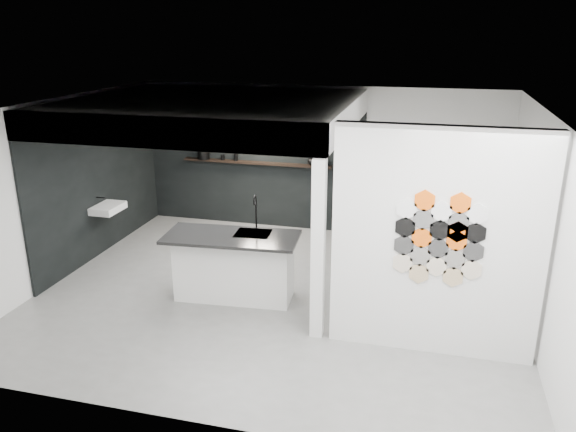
% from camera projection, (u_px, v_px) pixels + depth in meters
% --- Properties ---
extents(floor, '(7.00, 6.00, 0.01)m').
position_uv_depth(floor, '(277.00, 294.00, 8.45)').
color(floor, slate).
extents(partition_panel, '(2.45, 0.15, 2.80)m').
position_uv_depth(partition_panel, '(436.00, 245.00, 6.56)').
color(partition_panel, silver).
rests_on(partition_panel, floor).
extents(bay_clad_back, '(4.40, 0.04, 2.35)m').
position_uv_depth(bay_clad_back, '(253.00, 168.00, 11.11)').
color(bay_clad_back, black).
rests_on(bay_clad_back, floor).
extents(bay_clad_left, '(0.04, 4.00, 2.35)m').
position_uv_depth(bay_clad_left, '(101.00, 186.00, 9.81)').
color(bay_clad_left, black).
rests_on(bay_clad_left, floor).
extents(bulkhead, '(4.40, 4.00, 0.40)m').
position_uv_depth(bulkhead, '(213.00, 111.00, 8.86)').
color(bulkhead, silver).
rests_on(bulkhead, corner_column).
extents(corner_column, '(0.16, 0.16, 2.35)m').
position_uv_depth(corner_column, '(318.00, 251.00, 6.97)').
color(corner_column, silver).
rests_on(corner_column, floor).
extents(fascia_beam, '(4.40, 0.16, 0.40)m').
position_uv_depth(fascia_beam, '(157.00, 132.00, 7.10)').
color(fascia_beam, silver).
rests_on(fascia_beam, corner_column).
extents(wall_basin, '(0.40, 0.60, 0.12)m').
position_uv_depth(wall_basin, '(108.00, 208.00, 9.68)').
color(wall_basin, silver).
rests_on(wall_basin, bay_clad_left).
extents(display_shelf, '(3.00, 0.15, 0.04)m').
position_uv_depth(display_shelf, '(256.00, 163.00, 10.95)').
color(display_shelf, black).
rests_on(display_shelf, bay_clad_back).
extents(kitchen_island, '(1.96, 0.98, 1.53)m').
position_uv_depth(kitchen_island, '(234.00, 265.00, 8.19)').
color(kitchen_island, silver).
rests_on(kitchen_island, floor).
extents(stockpot, '(0.31, 0.31, 0.19)m').
position_uv_depth(stockpot, '(204.00, 154.00, 11.17)').
color(stockpot, black).
rests_on(stockpot, display_shelf).
extents(kettle, '(0.21, 0.21, 0.15)m').
position_uv_depth(kettle, '(312.00, 161.00, 10.66)').
color(kettle, black).
rests_on(kettle, display_shelf).
extents(glass_bowl, '(0.15, 0.15, 0.09)m').
position_uv_depth(glass_bowl, '(324.00, 164.00, 10.61)').
color(glass_bowl, gray).
rests_on(glass_bowl, display_shelf).
extents(glass_vase, '(0.14, 0.14, 0.16)m').
position_uv_depth(glass_vase, '(324.00, 162.00, 10.60)').
color(glass_vase, gray).
rests_on(glass_vase, display_shelf).
extents(bottle_dark, '(0.08, 0.08, 0.18)m').
position_uv_depth(bottle_dark, '(236.00, 156.00, 11.01)').
color(bottle_dark, black).
rests_on(bottle_dark, display_shelf).
extents(utensil_cup, '(0.10, 0.10, 0.10)m').
position_uv_depth(utensil_cup, '(223.00, 157.00, 11.09)').
color(utensil_cup, black).
rests_on(utensil_cup, display_shelf).
extents(hex_tile_cluster, '(1.04, 0.02, 1.16)m').
position_uv_depth(hex_tile_cluster, '(440.00, 239.00, 6.44)').
color(hex_tile_cluster, beige).
rests_on(hex_tile_cluster, partition_panel).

